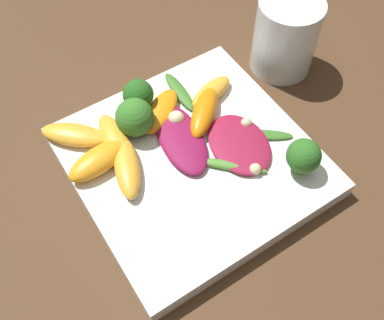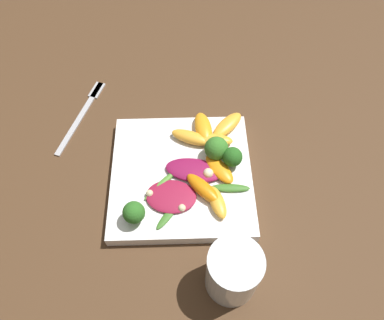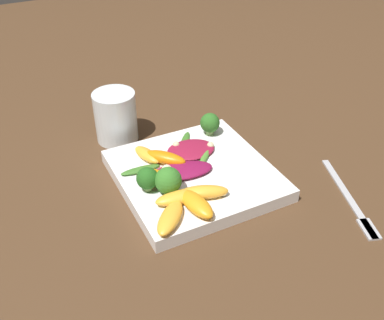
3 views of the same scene
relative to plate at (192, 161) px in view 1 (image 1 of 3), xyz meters
The scene contains 22 objects.
ground_plane 0.01m from the plate, ahead, with size 2.40×2.40×0.00m, color #4C331E.
plate is the anchor object (origin of this frame).
drinking_glass 0.20m from the plate, 158.58° to the right, with size 0.08×0.08×0.10m.
radicchio_leaf_0 0.03m from the plate, 83.33° to the right, with size 0.07×0.11×0.01m.
radicchio_leaf_1 0.06m from the plate, 160.25° to the left, with size 0.07×0.09×0.01m.
orange_segment_0 0.06m from the plate, 137.68° to the right, with size 0.07×0.07×0.02m.
orange_segment_1 0.09m from the plate, 42.32° to the right, with size 0.04×0.08×0.02m.
orange_segment_2 0.13m from the plate, 42.50° to the right, with size 0.07×0.07×0.02m.
orange_segment_3 0.07m from the plate, 89.03° to the right, with size 0.07×0.06×0.02m.
orange_segment_4 0.07m from the plate, 15.76° to the right, with size 0.05×0.08×0.02m.
orange_segment_5 0.10m from the plate, 25.52° to the right, with size 0.08×0.04×0.02m.
orange_segment_6 0.09m from the plate, 137.92° to the right, with size 0.07×0.04×0.02m.
broccoli_floret_0 0.12m from the plate, 138.88° to the left, with size 0.04×0.04×0.04m.
broccoli_floret_1 0.10m from the plate, 80.93° to the right, with size 0.04×0.04×0.04m.
broccoli_floret_2 0.08m from the plate, 61.97° to the right, with size 0.04×0.04×0.04m.
arugula_sprig_0 0.09m from the plate, 164.83° to the left, with size 0.06×0.05×0.01m.
arugula_sprig_1 0.09m from the plate, 113.62° to the right, with size 0.02×0.07×0.01m.
arugula_sprig_2 0.05m from the plate, 126.47° to the left, with size 0.07×0.06×0.01m.
macadamia_nut_0 0.05m from the plate, 101.24° to the right, with size 0.02×0.02×0.02m.
macadamia_nut_1 0.08m from the plate, behind, with size 0.01×0.01×0.01m.
macadamia_nut_2 0.08m from the plate, ahead, with size 0.01×0.01×0.01m.
macadamia_nut_3 0.07m from the plate, 129.20° to the left, with size 0.01×0.01×0.01m.
Camera 1 is at (0.15, 0.23, 0.43)m, focal length 42.00 mm.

